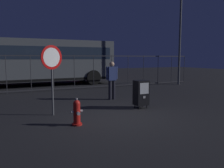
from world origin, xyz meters
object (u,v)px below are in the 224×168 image
at_px(newspaper_box_primary, 141,93).
at_px(pedestrian, 112,78).
at_px(fire_hydrant, 77,113).
at_px(street_light_far_left, 181,19).
at_px(stop_sign, 52,65).
at_px(bus_near, 34,60).

bearing_deg(newspaper_box_primary, pedestrian, 94.94).
height_order(fire_hydrant, street_light_far_left, street_light_far_left).
bearing_deg(street_light_far_left, newspaper_box_primary, -141.43).
bearing_deg(fire_hydrant, stop_sign, 104.02).
bearing_deg(newspaper_box_primary, bus_near, 105.52).
bearing_deg(newspaper_box_primary, street_light_far_left, 38.57).
height_order(fire_hydrant, newspaper_box_primary, newspaper_box_primary).
relative_size(stop_sign, pedestrian, 1.34).
distance_m(newspaper_box_primary, bus_near, 9.35).
bearing_deg(pedestrian, stop_sign, -150.05).
distance_m(fire_hydrant, stop_sign, 1.91).
bearing_deg(stop_sign, bus_near, 85.82).
distance_m(stop_sign, pedestrian, 3.45).
relative_size(bus_near, street_light_far_left, 1.36).
bearing_deg(bus_near, newspaper_box_primary, -74.66).
xyz_separation_m(stop_sign, street_light_far_left, (9.65, 4.84, 2.82)).
height_order(stop_sign, street_light_far_left, street_light_far_left).
relative_size(stop_sign, street_light_far_left, 0.29).
bearing_deg(fire_hydrant, newspaper_box_primary, 20.53).
bearing_deg(street_light_far_left, stop_sign, -153.34).
height_order(fire_hydrant, pedestrian, pedestrian).
relative_size(newspaper_box_primary, stop_sign, 0.46).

